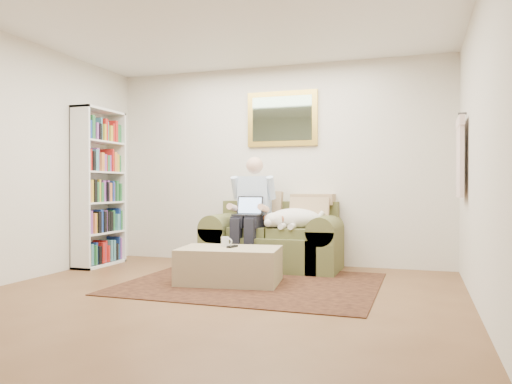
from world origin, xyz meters
The scene contains 12 objects.
room_shell centered at (0.00, 0.35, 1.30)m, with size 4.51×5.00×2.61m.
rug centered at (0.15, 1.06, 0.01)m, with size 2.56×2.05×0.01m, color black.
sofa centered at (0.09, 2.05, 0.28)m, with size 1.64×0.84×0.99m.
seated_man centered at (-0.16, 1.90, 0.69)m, with size 0.54×0.77×1.38m, color #8CADD8, non-canonical shape.
laptop centered at (-0.16, 1.84, 0.72)m, with size 0.32×0.25×0.23m.
sleeping_dog centered at (0.38, 1.97, 0.63)m, with size 0.68×0.43×0.25m, color white, non-canonical shape.
ottoman centered at (-0.08, 1.00, 0.19)m, with size 1.03×0.65×0.37m, color tan.
coffee_mug centered at (-0.17, 1.10, 0.42)m, with size 0.08×0.08×0.10m, color white.
tv_remote centered at (-0.06, 1.03, 0.38)m, with size 0.05×0.15×0.02m, color black.
bookshelf centered at (-2.10, 1.60, 1.00)m, with size 0.28×0.80×2.00m, color white, non-canonical shape.
wall_mirror centered at (0.09, 2.47, 1.90)m, with size 0.94×0.04×0.72m.
hanging_shirt centered at (2.19, 1.60, 1.35)m, with size 0.06×0.52×0.90m, color beige, non-canonical shape.
Camera 1 is at (1.79, -3.84, 1.01)m, focal length 35.00 mm.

